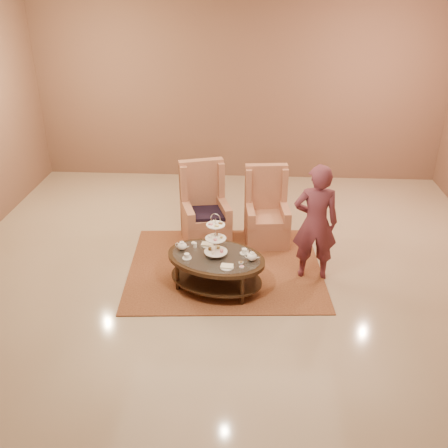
# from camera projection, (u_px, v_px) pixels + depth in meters

# --- Properties ---
(ground) EXTENTS (8.00, 8.00, 0.00)m
(ground) POSITION_uv_depth(u_px,v_px,m) (229.00, 280.00, 6.90)
(ground) COLOR tan
(ground) RESTS_ON ground
(ceiling) EXTENTS (8.00, 8.00, 0.02)m
(ceiling) POSITION_uv_depth(u_px,v_px,m) (229.00, 280.00, 6.90)
(ceiling) COLOR beige
(ceiling) RESTS_ON ground
(wall_back) EXTENTS (8.00, 0.04, 3.50)m
(wall_back) POSITION_uv_depth(u_px,v_px,m) (240.00, 91.00, 9.68)
(wall_back) COLOR brown
(wall_back) RESTS_ON ground
(rug) EXTENTS (2.89, 2.46, 0.01)m
(rug) POSITION_uv_depth(u_px,v_px,m) (225.00, 267.00, 7.20)
(rug) COLOR brown
(rug) RESTS_ON ground
(tea_table) EXTENTS (1.54, 1.28, 1.11)m
(tea_table) POSITION_uv_depth(u_px,v_px,m) (216.00, 262.00, 6.57)
(tea_table) COLOR black
(tea_table) RESTS_ON ground
(armchair_left) EXTENTS (0.86, 0.88, 1.27)m
(armchair_left) POSITION_uv_depth(u_px,v_px,m) (205.00, 215.00, 7.78)
(armchair_left) COLOR #B67455
(armchair_left) RESTS_ON ground
(armchair_right) EXTENTS (0.71, 0.73, 1.20)m
(armchair_right) POSITION_uv_depth(u_px,v_px,m) (266.00, 217.00, 7.78)
(armchair_right) COLOR #B67455
(armchair_right) RESTS_ON ground
(person) EXTENTS (0.61, 0.41, 1.66)m
(person) POSITION_uv_depth(u_px,v_px,m) (315.00, 223.00, 6.64)
(person) COLOR #5A2631
(person) RESTS_ON ground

